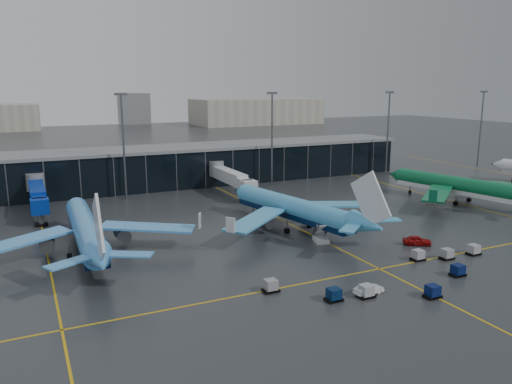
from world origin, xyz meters
name	(u,v)px	position (x,y,z in m)	size (l,w,h in m)	color
ground	(275,249)	(0.00, 0.00, 0.00)	(600.00, 600.00, 0.00)	#282B2D
terminal_pier	(172,166)	(0.00, 62.00, 5.42)	(142.00, 17.00, 10.70)	black
jet_bridges	(37,193)	(-35.00, 42.99, 4.55)	(94.00, 27.50, 7.20)	#595B60
flood_masts	(203,139)	(5.00, 50.00, 13.81)	(203.00, 0.50, 25.50)	#595B60
distant_hangars	(158,113)	(49.94, 270.08, 8.79)	(260.00, 71.00, 22.00)	#B2AD99
taxi_lines	(295,227)	(10.00, 10.61, 0.01)	(220.00, 120.00, 0.02)	gold
airliner_arkefly	(84,214)	(-28.94, 11.79, 6.54)	(37.37, 42.56, 13.08)	#4698E5
airliner_klm_near	(292,195)	(8.87, 10.07, 6.55)	(37.43, 42.63, 13.10)	#42A1DA
airliner_aer_lingus	(456,175)	(54.91, 12.91, 6.52)	(37.26, 42.43, 13.04)	#0C6638
baggage_carts	(404,273)	(10.85, -19.39, 0.76)	(39.03, 13.27, 1.70)	black
mobile_airstair	(321,238)	(9.24, 0.12, 0.77)	(2.98, 3.67, 3.45)	silver
service_van_red	(417,240)	(23.41, -8.50, 0.82)	(1.93, 4.80, 1.64)	#9A0B0C
service_van_white	(369,289)	(2.64, -21.84, 0.70)	(1.49, 4.26, 1.40)	silver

